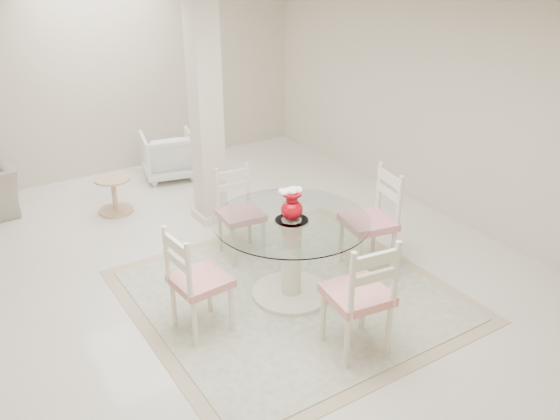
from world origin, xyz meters
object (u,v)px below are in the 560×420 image
red_vase (292,205)px  dining_chair_north (238,206)px  side_table (115,196)px  dining_chair_east (376,213)px  armchair_white (169,155)px  dining_table (291,258)px  dining_chair_west (193,275)px  dining_chair_south (363,290)px  column (206,112)px

red_vase → dining_chair_north: 1.10m
dining_chair_north → side_table: 1.96m
dining_chair_east → armchair_white: 3.61m
dining_table → red_vase: size_ratio=4.63×
dining_chair_east → dining_chair_west: bearing=-78.4°
dining_chair_north → armchair_white: dining_chair_north is taller
dining_table → dining_chair_east: bearing=0.0°
dining_chair_east → red_vase: bearing=-79.2°
red_vase → dining_chair_east: bearing=-0.2°
armchair_white → dining_chair_south: bearing=100.0°
dining_table → dining_chair_south: bearing=-89.7°
red_vase → armchair_white: bearing=86.3°
dining_chair_east → dining_chair_west: (-2.05, -0.02, -0.04)m
column → dining_chair_south: column is taller
red_vase → side_table: red_vase is taller
dining_chair_west → side_table: dining_chair_west is taller
dining_table → dining_chair_east: dining_chair_east is taller
dining_table → dining_chair_west: size_ratio=1.29×
dining_table → side_table: bearing=106.4°
armchair_white → dining_table: bearing=99.1°
column → dining_chair_north: column is taller
dining_chair_south → dining_chair_west: bearing=-36.8°
dining_table → dining_chair_west: 1.04m
dining_table → dining_chair_north: (-0.01, 1.02, 0.15)m
dining_chair_west → red_vase: bearing=-93.8°
armchair_white → side_table: armchair_white is taller
column → armchair_white: column is taller
dining_chair_north → armchair_white: (0.24, 2.49, -0.24)m
dining_chair_north → dining_chair_west: dining_chair_west is taller
dining_table → red_vase: bearing=84.3°
dining_chair_east → dining_chair_north: (-1.04, 1.02, -0.06)m
red_vase → dining_table: bearing=-95.7°
dining_chair_east → dining_chair_south: dining_chair_south is taller
red_vase → dining_chair_east: (1.03, -0.00, -0.35)m
dining_chair_south → side_table: size_ratio=2.60×
dining_table → dining_chair_east: 1.05m
dining_chair_east → side_table: size_ratio=2.58×
side_table → column: bearing=-40.5°
dining_table → dining_chair_west: (-1.02, -0.02, 0.17)m
dining_table → armchair_white: dining_table is taller
dining_chair_east → dining_chair_west: size_ratio=1.07×
dining_chair_north → dining_chair_west: bearing=-129.3°
armchair_white → red_vase: bearing=99.1°
dining_chair_east → armchair_white: dining_chair_east is taller
dining_chair_north → side_table: size_ratio=2.33×
column → dining_table: 2.18m
dining_chair_south → side_table: bearing=-70.2°
column → side_table: column is taller
dining_chair_north → dining_chair_west: 1.45m
dining_chair_east → dining_chair_north: dining_chair_east is taller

